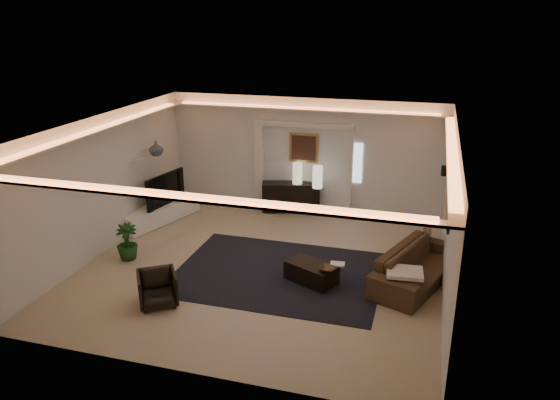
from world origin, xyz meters
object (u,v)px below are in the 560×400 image
(sofa, at_px, (417,266))
(coffee_table, at_px, (311,272))
(armchair, at_px, (157,289))
(console, at_px, (291,196))

(sofa, height_order, coffee_table, sofa)
(sofa, xyz_separation_m, armchair, (-4.34, -2.07, -0.04))
(console, xyz_separation_m, sofa, (3.30, -3.08, -0.05))
(console, distance_m, coffee_table, 3.87)
(armchair, bearing_deg, coffee_table, -1.04)
(sofa, bearing_deg, console, 68.13)
(console, distance_m, armchair, 5.25)
(sofa, distance_m, coffee_table, 2.00)
(coffee_table, relative_size, armchair, 1.43)
(sofa, relative_size, armchair, 3.53)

